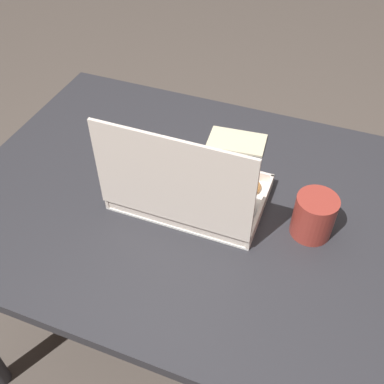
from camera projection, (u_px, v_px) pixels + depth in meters
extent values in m
plane|color=#564C44|center=(205.00, 337.00, 1.64)|extent=(8.00, 8.00, 0.00)
cube|color=#2D2D33|center=(210.00, 206.00, 1.14)|extent=(1.28, 0.87, 0.03)
cylinder|color=#2D2D33|center=(101.00, 163.00, 1.80)|extent=(0.06, 0.06, 0.68)
cube|color=white|center=(192.00, 195.00, 1.15)|extent=(0.37, 0.23, 0.01)
cube|color=silver|center=(207.00, 163.00, 1.21)|extent=(0.37, 0.01, 0.03)
cube|color=silver|center=(175.00, 221.00, 1.06)|extent=(0.37, 0.01, 0.03)
cube|color=silver|center=(261.00, 209.00, 1.09)|extent=(0.01, 0.23, 0.03)
cube|color=silver|center=(128.00, 173.00, 1.18)|extent=(0.01, 0.23, 0.03)
cube|color=silver|center=(172.00, 182.00, 0.96)|extent=(0.37, 0.01, 0.24)
torus|color=#9E6633|center=(249.00, 186.00, 1.15)|extent=(0.06, 0.06, 0.02)
torus|color=pink|center=(218.00, 178.00, 1.17)|extent=(0.06, 0.06, 0.02)
torus|color=#9E6633|center=(185.00, 169.00, 1.20)|extent=(0.06, 0.06, 0.02)
torus|color=#B77A38|center=(158.00, 162.00, 1.22)|extent=(0.06, 0.06, 0.02)
ellipsoid|color=black|center=(242.00, 203.00, 1.10)|extent=(0.06, 0.06, 0.03)
torus|color=tan|center=(208.00, 197.00, 1.12)|extent=(0.06, 0.06, 0.02)
torus|color=#B77A38|center=(176.00, 188.00, 1.15)|extent=(0.06, 0.06, 0.02)
torus|color=#B77A38|center=(146.00, 179.00, 1.17)|extent=(0.06, 0.06, 0.02)
torus|color=black|center=(232.00, 225.00, 1.06)|extent=(0.06, 0.06, 0.02)
torus|color=#381E11|center=(199.00, 216.00, 1.08)|extent=(0.06, 0.06, 0.02)
torus|color=pink|center=(165.00, 207.00, 1.10)|extent=(0.06, 0.06, 0.02)
torus|color=#9E6633|center=(133.00, 198.00, 1.12)|extent=(0.06, 0.06, 0.02)
cylinder|color=#A3382D|center=(314.00, 216.00, 1.03)|extent=(0.10, 0.10, 0.11)
cylinder|color=black|center=(318.00, 201.00, 0.99)|extent=(0.08, 0.08, 0.01)
cube|color=beige|center=(237.00, 141.00, 1.30)|extent=(0.17, 0.12, 0.01)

